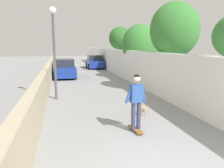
# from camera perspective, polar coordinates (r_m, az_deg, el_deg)

# --- Properties ---
(ground_plane) EXTENTS (80.00, 80.00, 0.00)m
(ground_plane) POSITION_cam_1_polar(r_m,az_deg,el_deg) (18.18, -6.18, 1.40)
(ground_plane) COLOR gray
(wall_left) EXTENTS (48.00, 0.30, 1.39)m
(wall_left) POSITION_cam_1_polar(r_m,az_deg,el_deg) (16.00, -15.86, 2.45)
(wall_left) COLOR tan
(wall_left) RESTS_ON ground
(fence_right) EXTENTS (48.00, 0.30, 2.29)m
(fence_right) POSITION_cam_1_polar(r_m,az_deg,el_deg) (16.71, 4.66, 4.63)
(fence_right) COLOR white
(fence_right) RESTS_ON ground
(tree_right_near) EXTENTS (2.32, 2.32, 4.57)m
(tree_right_near) POSITION_cam_1_polar(r_m,az_deg,el_deg) (23.67, 2.07, 11.56)
(tree_right_near) COLOR #473523
(tree_right_near) RESTS_ON ground
(tree_right_mid) EXTENTS (2.67, 2.67, 4.98)m
(tree_right_mid) POSITION_cam_1_polar(r_m,az_deg,el_deg) (12.92, 15.68, 13.13)
(tree_right_mid) COLOR brown
(tree_right_mid) RESTS_ON ground
(tree_right_distant) EXTENTS (2.80, 2.80, 4.31)m
(tree_right_distant) POSITION_cam_1_polar(r_m,az_deg,el_deg) (17.94, 7.14, 9.89)
(tree_right_distant) COLOR brown
(tree_right_distant) RESTS_ON ground
(lamp_post) EXTENTS (0.36, 0.36, 4.45)m
(lamp_post) POSITION_cam_1_polar(r_m,az_deg,el_deg) (11.24, -14.68, 11.46)
(lamp_post) COLOR #4C4C51
(lamp_post) RESTS_ON ground
(skateboard) EXTENTS (0.82, 0.29, 0.08)m
(skateboard) POSITION_cam_1_polar(r_m,az_deg,el_deg) (7.14, 6.08, -11.43)
(skateboard) COLOR brown
(skateboard) RESTS_ON ground
(person_skateboarder) EXTENTS (0.26, 0.72, 1.71)m
(person_skateboarder) POSITION_cam_1_polar(r_m,az_deg,el_deg) (6.84, 6.24, -3.42)
(person_skateboarder) COLOR #333859
(person_skateboarder) RESTS_ON skateboard
(dog) EXTENTS (1.80, 0.92, 1.06)m
(dog) POSITION_cam_1_polar(r_m,az_deg,el_deg) (8.67, 7.70, -6.17)
(dog) COLOR tan
(dog) RESTS_ON ground
(car_near) EXTENTS (3.90, 1.80, 1.54)m
(car_near) POSITION_cam_1_polar(r_m,az_deg,el_deg) (19.09, -11.97, 3.81)
(car_near) COLOR navy
(car_near) RESTS_ON ground
(car_far) EXTENTS (3.83, 1.80, 1.54)m
(car_far) POSITION_cam_1_polar(r_m,az_deg,el_deg) (26.34, -4.47, 5.60)
(car_far) COLOR navy
(car_far) RESTS_ON ground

